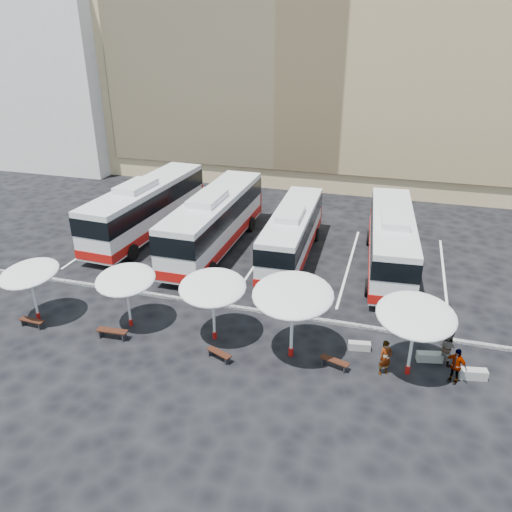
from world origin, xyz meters
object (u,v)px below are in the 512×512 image
(sunshade_2, at_px, (213,287))
(passenger_2, at_px, (455,365))
(bus_2, at_px, (292,232))
(bus_1, at_px, (215,219))
(sunshade_1, at_px, (126,280))
(wood_bench_1, at_px, (112,332))
(wood_bench_2, at_px, (219,354))
(conc_bench_0, at_px, (359,346))
(sunshade_3, at_px, (293,295))
(wood_bench_0, at_px, (32,321))
(conc_bench_1, at_px, (429,357))
(wood_bench_3, at_px, (335,362))
(sunshade_0, at_px, (29,274))
(passenger_1, at_px, (448,347))
(bus_3, at_px, (391,239))
(sunshade_4, at_px, (416,316))
(bus_0, at_px, (147,206))
(passenger_0, at_px, (385,358))
(conc_bench_2, at_px, (473,374))

(sunshade_2, xyz_separation_m, passenger_2, (11.42, -0.16, -2.07))
(bus_2, distance_m, passenger_2, 14.63)
(bus_1, relative_size, sunshade_1, 3.80)
(wood_bench_1, distance_m, wood_bench_2, 5.81)
(bus_2, xyz_separation_m, conc_bench_0, (5.55, -9.53, -1.68))
(sunshade_3, distance_m, wood_bench_0, 14.05)
(sunshade_3, distance_m, conc_bench_1, 7.26)
(wood_bench_2, xyz_separation_m, wood_bench_3, (5.36, 0.91, 0.01))
(bus_2, bearing_deg, sunshade_0, -136.60)
(sunshade_1, height_order, passenger_1, sunshade_1)
(bus_3, height_order, sunshade_4, bus_3)
(bus_0, xyz_separation_m, sunshade_3, (13.83, -12.10, 1.15))
(sunshade_3, bearing_deg, sunshade_2, 175.48)
(passenger_1, xyz_separation_m, passenger_2, (0.26, -1.33, -0.02))
(sunshade_3, xyz_separation_m, conc_bench_1, (6.40, 1.43, -3.12))
(wood_bench_0, distance_m, passenger_0, 18.08)
(sunshade_3, relative_size, wood_bench_3, 2.85)
(bus_2, relative_size, wood_bench_2, 8.50)
(bus_0, relative_size, wood_bench_3, 9.53)
(bus_1, xyz_separation_m, sunshade_1, (-0.78, -10.73, 0.53))
(sunshade_0, xyz_separation_m, passenger_1, (21.01, 2.11, -1.86))
(wood_bench_3, relative_size, passenger_2, 0.83)
(conc_bench_1, bearing_deg, passenger_2, -52.48)
(bus_1, xyz_separation_m, sunshade_2, (3.93, -10.62, 0.74))
(sunshade_1, bearing_deg, passenger_1, 4.58)
(bus_2, height_order, sunshade_2, bus_2)
(sunshade_1, bearing_deg, wood_bench_3, -3.00)
(bus_1, relative_size, conc_bench_2, 10.93)
(bus_2, bearing_deg, wood_bench_2, -95.57)
(sunshade_4, relative_size, wood_bench_2, 3.00)
(sunshade_3, relative_size, conc_bench_0, 3.82)
(bus_2, relative_size, sunshade_4, 2.83)
(sunshade_1, xyz_separation_m, conc_bench_1, (15.15, 1.21, -2.50))
(bus_3, xyz_separation_m, wood_bench_1, (-13.02, -12.42, -1.63))
(sunshade_1, xyz_separation_m, wood_bench_2, (5.54, -1.48, -2.41))
(sunshade_1, bearing_deg, bus_2, 59.56)
(sunshade_2, height_order, passenger_2, sunshade_2)
(passenger_1, bearing_deg, bus_3, -34.48)
(sunshade_3, bearing_deg, passenger_0, -2.01)
(conc_bench_2, bearing_deg, sunshade_0, -176.72)
(sunshade_4, bearing_deg, wood_bench_1, -174.79)
(bus_0, distance_m, bus_1, 5.98)
(bus_1, relative_size, sunshade_4, 3.30)
(bus_2, xyz_separation_m, wood_bench_2, (-0.78, -12.22, -1.56))
(sunshade_0, distance_m, conc_bench_2, 22.31)
(bus_0, bearing_deg, sunshade_3, -37.73)
(wood_bench_0, relative_size, passenger_1, 0.79)
(conc_bench_2, bearing_deg, sunshade_1, -178.56)
(bus_1, height_order, passenger_0, bus_1)
(conc_bench_1, height_order, passenger_2, passenger_2)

